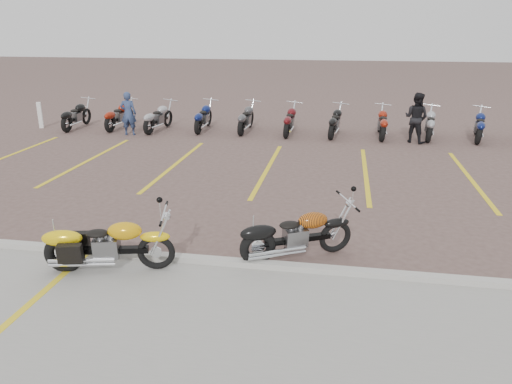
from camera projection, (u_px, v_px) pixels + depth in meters
ground at (238, 221)px, 10.28m from camera, size 100.00×100.00×0.00m
concrete_apron at (163, 356)px, 6.08m from camera, size 60.00×5.00×0.01m
curb at (214, 261)px, 8.39m from camera, size 60.00×0.18×0.12m
parking_stripes at (268, 169)px, 14.02m from camera, size 38.00×5.50×0.01m
yellow_cruiser at (107, 247)px, 8.07m from camera, size 2.09×0.58×0.87m
flame_cruiser at (294, 236)px, 8.50m from camera, size 1.87×1.05×0.84m
person_a at (128, 114)px, 18.08m from camera, size 0.63×0.47×1.57m
person_b at (416, 118)px, 16.89m from camera, size 1.04×0.99×1.70m
bollard at (40, 115)px, 19.42m from camera, size 0.20×0.20×1.00m
bg_bike_row at (358, 122)px, 17.77m from camera, size 22.27×2.05×1.10m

